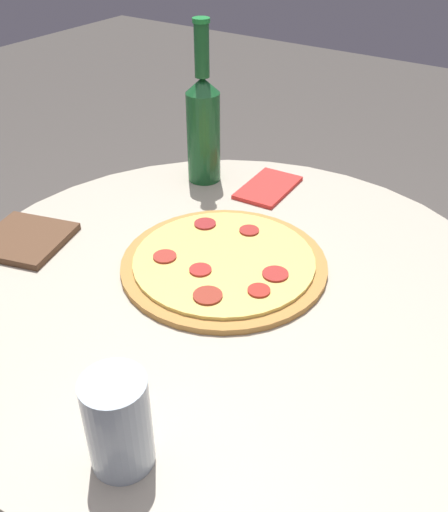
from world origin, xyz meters
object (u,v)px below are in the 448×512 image
(beer_bottle, at_px, (203,124))
(pizza, at_px, (224,262))
(pizza_paddle, at_px, (12,237))
(drinking_glass, at_px, (118,423))

(beer_bottle, bearing_deg, pizza, 41.50)
(pizza, height_order, pizza_paddle, pizza)
(pizza_paddle, bearing_deg, drinking_glass, 138.22)
(pizza, height_order, beer_bottle, beer_bottle)
(pizza, distance_m, beer_bottle, 0.33)
(pizza, bearing_deg, drinking_glass, 17.34)
(beer_bottle, height_order, pizza_paddle, beer_bottle)
(pizza_paddle, bearing_deg, beer_bottle, -126.32)
(pizza, xyz_separation_m, beer_bottle, (-0.23, -0.21, 0.11))
(pizza, xyz_separation_m, pizza_paddle, (0.14, -0.34, -0.00))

